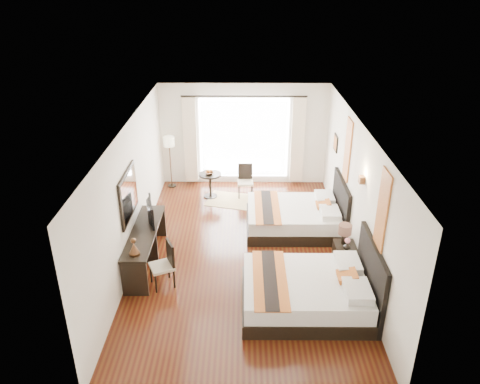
{
  "coord_description": "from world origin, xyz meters",
  "views": [
    {
      "loc": [
        -0.02,
        -8.37,
        5.44
      ],
      "look_at": [
        -0.08,
        0.48,
        1.23
      ],
      "focal_mm": 35.0,
      "sensor_mm": 36.0,
      "label": 1
    }
  ],
  "objects_px": {
    "nightstand": "(344,256)",
    "console_desk": "(146,247)",
    "vase": "(347,246)",
    "desk_chair": "(163,273)",
    "floor_lamp": "(169,145)",
    "television": "(147,212)",
    "table_lamp": "(345,231)",
    "bed_near": "(310,291)",
    "bed_far": "(297,217)",
    "side_table": "(210,185)",
    "window_chair": "(245,187)",
    "fruit_bowl": "(209,173)"
  },
  "relations": [
    {
      "from": "bed_near",
      "to": "console_desk",
      "type": "height_order",
      "value": "bed_near"
    },
    {
      "from": "nightstand",
      "to": "vase",
      "type": "xyz_separation_m",
      "value": [
        -0.01,
        -0.16,
        0.33
      ]
    },
    {
      "from": "floor_lamp",
      "to": "side_table",
      "type": "relative_size",
      "value": 2.18
    },
    {
      "from": "console_desk",
      "to": "table_lamp",
      "type": "bearing_deg",
      "value": -0.41
    },
    {
      "from": "nightstand",
      "to": "vase",
      "type": "height_order",
      "value": "vase"
    },
    {
      "from": "floor_lamp",
      "to": "console_desk",
      "type": "bearing_deg",
      "value": -89.88
    },
    {
      "from": "console_desk",
      "to": "bed_near",
      "type": "bearing_deg",
      "value": -23.4
    },
    {
      "from": "vase",
      "to": "floor_lamp",
      "type": "height_order",
      "value": "floor_lamp"
    },
    {
      "from": "nightstand",
      "to": "television",
      "type": "height_order",
      "value": "television"
    },
    {
      "from": "bed_near",
      "to": "bed_far",
      "type": "height_order",
      "value": "bed_near"
    },
    {
      "from": "bed_far",
      "to": "console_desk",
      "type": "distance_m",
      "value": 3.51
    },
    {
      "from": "console_desk",
      "to": "side_table",
      "type": "distance_m",
      "value": 3.29
    },
    {
      "from": "table_lamp",
      "to": "vase",
      "type": "height_order",
      "value": "table_lamp"
    },
    {
      "from": "console_desk",
      "to": "television",
      "type": "height_order",
      "value": "television"
    },
    {
      "from": "bed_near",
      "to": "console_desk",
      "type": "relative_size",
      "value": 1.03
    },
    {
      "from": "nightstand",
      "to": "vase",
      "type": "relative_size",
      "value": 3.44
    },
    {
      "from": "bed_far",
      "to": "console_desk",
      "type": "xyz_separation_m",
      "value": [
        -3.21,
        -1.42,
        0.06
      ]
    },
    {
      "from": "vase",
      "to": "desk_chair",
      "type": "distance_m",
      "value": 3.59
    },
    {
      "from": "television",
      "to": "desk_chair",
      "type": "distance_m",
      "value": 1.39
    },
    {
      "from": "bed_near",
      "to": "vase",
      "type": "xyz_separation_m",
      "value": [
        0.84,
        1.11,
        0.24
      ]
    },
    {
      "from": "television",
      "to": "desk_chair",
      "type": "bearing_deg",
      "value": -172.64
    },
    {
      "from": "console_desk",
      "to": "floor_lamp",
      "type": "bearing_deg",
      "value": 90.12
    },
    {
      "from": "desk_chair",
      "to": "window_chair",
      "type": "bearing_deg",
      "value": -136.85
    },
    {
      "from": "bed_far",
      "to": "window_chair",
      "type": "distance_m",
      "value": 2.1
    },
    {
      "from": "vase",
      "to": "desk_chair",
      "type": "bearing_deg",
      "value": -172.13
    },
    {
      "from": "nightstand",
      "to": "console_desk",
      "type": "xyz_separation_m",
      "value": [
        -4.02,
        0.1,
        0.13
      ]
    },
    {
      "from": "table_lamp",
      "to": "side_table",
      "type": "height_order",
      "value": "table_lamp"
    },
    {
      "from": "floor_lamp",
      "to": "bed_far",
      "type": "bearing_deg",
      "value": -35.91
    },
    {
      "from": "table_lamp",
      "to": "desk_chair",
      "type": "distance_m",
      "value": 3.63
    },
    {
      "from": "nightstand",
      "to": "fruit_bowl",
      "type": "xyz_separation_m",
      "value": [
        -2.92,
        3.16,
        0.45
      ]
    },
    {
      "from": "table_lamp",
      "to": "side_table",
      "type": "relative_size",
      "value": 0.63
    },
    {
      "from": "table_lamp",
      "to": "console_desk",
      "type": "relative_size",
      "value": 0.19
    },
    {
      "from": "bed_near",
      "to": "fruit_bowl",
      "type": "height_order",
      "value": "bed_near"
    },
    {
      "from": "desk_chair",
      "to": "nightstand",
      "type": "bearing_deg",
      "value": 165.38
    },
    {
      "from": "floor_lamp",
      "to": "side_table",
      "type": "height_order",
      "value": "floor_lamp"
    },
    {
      "from": "bed_far",
      "to": "vase",
      "type": "bearing_deg",
      "value": -64.63
    },
    {
      "from": "floor_lamp",
      "to": "bed_near",
      "type": "bearing_deg",
      "value": -58.2
    },
    {
      "from": "fruit_bowl",
      "to": "window_chair",
      "type": "xyz_separation_m",
      "value": [
        0.94,
        0.09,
        -0.43
      ]
    },
    {
      "from": "table_lamp",
      "to": "television",
      "type": "relative_size",
      "value": 0.51
    },
    {
      "from": "bed_near",
      "to": "console_desk",
      "type": "bearing_deg",
      "value": 156.6
    },
    {
      "from": "nightstand",
      "to": "floor_lamp",
      "type": "xyz_separation_m",
      "value": [
        -4.03,
        3.84,
        0.97
      ]
    },
    {
      "from": "television",
      "to": "floor_lamp",
      "type": "bearing_deg",
      "value": -14.11
    },
    {
      "from": "bed_near",
      "to": "vase",
      "type": "height_order",
      "value": "bed_near"
    },
    {
      "from": "bed_far",
      "to": "desk_chair",
      "type": "height_order",
      "value": "bed_far"
    },
    {
      "from": "bed_near",
      "to": "vase",
      "type": "relative_size",
      "value": 15.19
    },
    {
      "from": "bed_near",
      "to": "vase",
      "type": "distance_m",
      "value": 1.42
    },
    {
      "from": "console_desk",
      "to": "desk_chair",
      "type": "xyz_separation_m",
      "value": [
        0.47,
        -0.74,
        -0.11
      ]
    },
    {
      "from": "television",
      "to": "side_table",
      "type": "relative_size",
      "value": 1.22
    },
    {
      "from": "vase",
      "to": "floor_lamp",
      "type": "xyz_separation_m",
      "value": [
        -4.01,
        4.0,
        0.64
      ]
    },
    {
      "from": "bed_near",
      "to": "side_table",
      "type": "bearing_deg",
      "value": 114.71
    }
  ]
}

